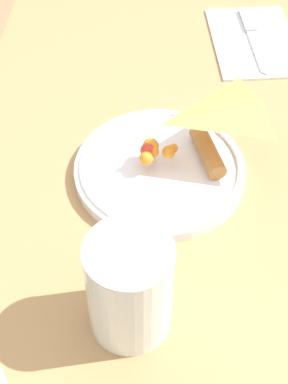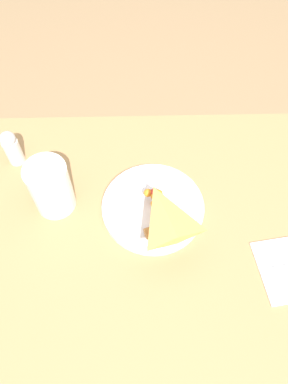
# 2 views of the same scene
# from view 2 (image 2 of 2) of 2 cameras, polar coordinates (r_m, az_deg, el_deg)

# --- Properties ---
(ground_plane) EXTENTS (6.00, 6.00, 0.00)m
(ground_plane) POSITION_cam_2_polar(r_m,az_deg,el_deg) (1.51, 1.28, -18.62)
(ground_plane) COLOR #997A56
(dining_table) EXTENTS (0.93, 0.69, 0.74)m
(dining_table) POSITION_cam_2_polar(r_m,az_deg,el_deg) (0.93, 2.00, -9.92)
(dining_table) COLOR #A87F51
(dining_table) RESTS_ON ground_plane
(plate_pizza) EXTENTS (0.23, 0.23, 0.05)m
(plate_pizza) POSITION_cam_2_polar(r_m,az_deg,el_deg) (0.82, 1.43, -2.22)
(plate_pizza) COLOR white
(plate_pizza) RESTS_ON dining_table
(milk_glass) EXTENTS (0.09, 0.09, 0.13)m
(milk_glass) POSITION_cam_2_polar(r_m,az_deg,el_deg) (0.82, -13.93, 0.44)
(milk_glass) COLOR white
(milk_glass) RESTS_ON dining_table
(salt_shaker) EXTENTS (0.04, 0.04, 0.10)m
(salt_shaker) POSITION_cam_2_polar(r_m,az_deg,el_deg) (0.92, -19.51, 6.42)
(salt_shaker) COLOR silver
(salt_shaker) RESTS_ON dining_table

